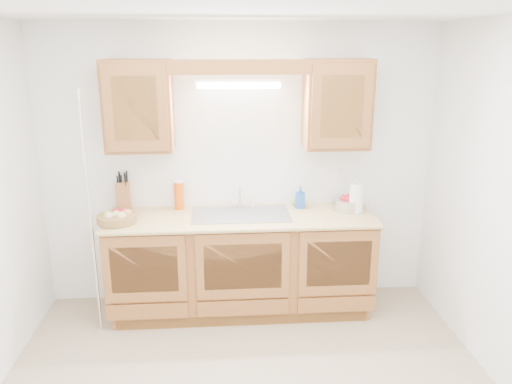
{
  "coord_description": "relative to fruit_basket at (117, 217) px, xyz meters",
  "views": [
    {
      "loc": [
        -0.17,
        -2.87,
        2.3
      ],
      "look_at": [
        0.1,
        0.85,
        1.21
      ],
      "focal_mm": 35.0,
      "sensor_mm": 36.0,
      "label": 1
    }
  ],
  "objects": [
    {
      "name": "sink",
      "position": [
        1.03,
        0.12,
        -0.12
      ],
      "size": [
        0.84,
        0.46,
        0.36
      ],
      "color": "#9E9EA3",
      "rests_on": "countertop"
    },
    {
      "name": "valance",
      "position": [
        1.03,
        0.1,
        1.2
      ],
      "size": [
        2.2,
        0.05,
        0.12
      ],
      "primitive_type": "cube",
      "color": "#A66230",
      "rests_on": "room"
    },
    {
      "name": "wire_shelf_pole",
      "position": [
        -0.17,
        -0.15,
        0.06
      ],
      "size": [
        0.03,
        0.03,
        2.0
      ],
      "primitive_type": "cylinder",
      "color": "silver",
      "rests_on": "ground"
    },
    {
      "name": "fluorescent_fixture",
      "position": [
        1.03,
        0.33,
        1.05
      ],
      "size": [
        0.76,
        0.08,
        0.08
      ],
      "color": "white",
      "rests_on": "room"
    },
    {
      "name": "soap_bottle",
      "position": [
        1.57,
        0.28,
        0.05
      ],
      "size": [
        0.1,
        0.1,
        0.2
      ],
      "primitive_type": "imported",
      "rotation": [
        0.0,
        0.0,
        -0.15
      ],
      "color": "#2256AC",
      "rests_on": "countertop"
    },
    {
      "name": "base_cabinets",
      "position": [
        1.03,
        0.11,
        -0.5
      ],
      "size": [
        2.2,
        0.6,
        0.86
      ],
      "primitive_type": "cube",
      "color": "#A66230",
      "rests_on": "ground"
    },
    {
      "name": "upper_cabinet_left",
      "position": [
        0.2,
        0.25,
        0.88
      ],
      "size": [
        0.55,
        0.33,
        0.75
      ],
      "primitive_type": "cube",
      "color": "#A66230",
      "rests_on": "room"
    },
    {
      "name": "sponge",
      "position": [
        1.57,
        0.35,
        -0.04
      ],
      "size": [
        0.12,
        0.09,
        0.02
      ],
      "rotation": [
        0.0,
        0.0,
        -0.17
      ],
      "color": "#CC333F",
      "rests_on": "countertop"
    },
    {
      "name": "room",
      "position": [
        1.03,
        -1.09,
        0.31
      ],
      "size": [
        3.52,
        3.5,
        2.5
      ],
      "color": "tan",
      "rests_on": "ground"
    },
    {
      "name": "knife_block",
      "position": [
        0.0,
        0.33,
        0.08
      ],
      "size": [
        0.16,
        0.22,
        0.36
      ],
      "rotation": [
        0.0,
        0.0,
        0.2
      ],
      "color": "#A66230",
      "rests_on": "countertop"
    },
    {
      "name": "orange_canister",
      "position": [
        0.49,
        0.32,
        0.09
      ],
      "size": [
        0.11,
        0.11,
        0.26
      ],
      "rotation": [
        0.0,
        0.0,
        0.26
      ],
      "color": "#E5550C",
      "rests_on": "countertop"
    },
    {
      "name": "countertop",
      "position": [
        1.03,
        0.1,
        -0.06
      ],
      "size": [
        2.3,
        0.63,
        0.04
      ],
      "primitive_type": "cube",
      "color": "tan",
      "rests_on": "base_cabinets"
    },
    {
      "name": "outlet_plate",
      "position": [
        1.98,
        0.4,
        0.21
      ],
      "size": [
        0.08,
        0.01,
        0.12
      ],
      "primitive_type": "cube",
      "color": "white",
      "rests_on": "room"
    },
    {
      "name": "upper_cabinet_right",
      "position": [
        1.86,
        0.25,
        0.88
      ],
      "size": [
        0.55,
        0.33,
        0.75
      ],
      "primitive_type": "cube",
      "color": "#A66230",
      "rests_on": "room"
    },
    {
      "name": "paper_towel",
      "position": [
        2.04,
        0.11,
        0.08
      ],
      "size": [
        0.15,
        0.15,
        0.31
      ],
      "rotation": [
        0.0,
        0.0,
        0.01
      ],
      "color": "silver",
      "rests_on": "countertop"
    },
    {
      "name": "apple_bowl",
      "position": [
        1.98,
        0.18,
        0.02
      ],
      "size": [
        0.34,
        0.34,
        0.14
      ],
      "rotation": [
        0.0,
        0.0,
        -0.26
      ],
      "color": "silver",
      "rests_on": "countertop"
    },
    {
      "name": "fruit_basket",
      "position": [
        0.0,
        0.0,
        0.0
      ],
      "size": [
        0.39,
        0.39,
        0.1
      ],
      "rotation": [
        0.0,
        0.0,
        -0.24
      ],
      "color": "olive",
      "rests_on": "countertop"
    }
  ]
}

